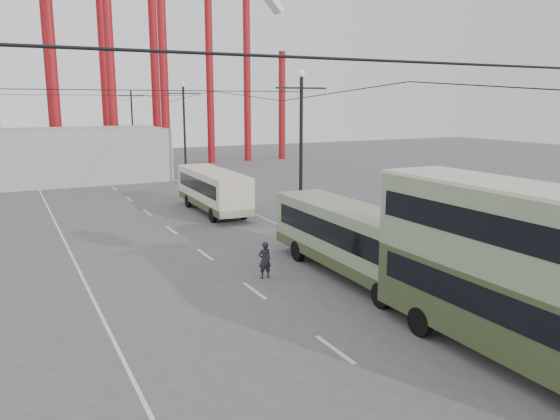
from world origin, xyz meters
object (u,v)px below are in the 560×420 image
single_decker_green (354,239)px  pedestrian (265,260)px  single_decker_cream (213,189)px  double_decker_bus (521,267)px

single_decker_green → pedestrian: single_decker_green is taller
single_decker_green → single_decker_cream: bearing=93.7°
double_decker_bus → single_decker_cream: size_ratio=1.04×
single_decker_cream → pedestrian: size_ratio=5.77×
single_decker_green → single_decker_cream: single_decker_green is taller
double_decker_bus → pedestrian: size_ratio=6.01×
double_decker_bus → single_decker_green: size_ratio=0.91×
single_decker_green → pedestrian: bearing=158.0°
single_decker_green → double_decker_bus: bearing=-91.5°
single_decker_cream → pedestrian: 14.89m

